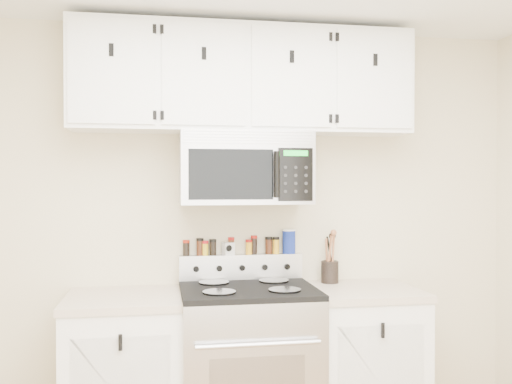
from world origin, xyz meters
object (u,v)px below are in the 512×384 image
(range, at_px, (248,368))
(salt_canister, at_px, (289,241))
(microwave, at_px, (245,168))
(utensil_crock, at_px, (330,270))

(range, relative_size, salt_canister, 7.21)
(range, height_order, microwave, microwave)
(utensil_crock, bearing_deg, salt_canister, 164.38)
(range, bearing_deg, utensil_crock, 21.26)
(utensil_crock, bearing_deg, microwave, -171.00)
(range, height_order, utensil_crock, utensil_crock)
(salt_canister, bearing_deg, range, -137.07)
(utensil_crock, distance_m, salt_canister, 0.31)
(microwave, relative_size, utensil_crock, 2.41)
(salt_canister, bearing_deg, utensil_crock, -15.62)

